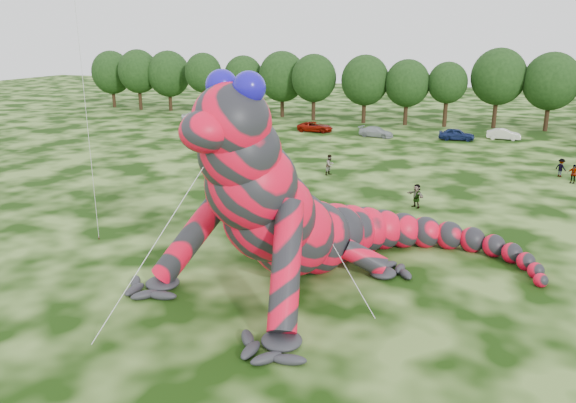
{
  "coord_description": "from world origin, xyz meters",
  "views": [
    {
      "loc": [
        7.74,
        -21.83,
        12.21
      ],
      "look_at": [
        -1.83,
        3.84,
        4.0
      ],
      "focal_mm": 35.0,
      "sensor_mm": 36.0,
      "label": 1
    }
  ],
  "objects_px": {
    "car_0": "(196,117)",
    "tree_6": "(314,87)",
    "tree_7": "(365,89)",
    "car_4": "(457,134)",
    "tree_1": "(139,80)",
    "spectator_4": "(220,139)",
    "car_2": "(315,127)",
    "car_3": "(376,132)",
    "tree_9": "(447,95)",
    "tree_4": "(244,85)",
    "tree_3": "(204,84)",
    "tree_2": "(169,81)",
    "inflatable_gecko": "(312,172)",
    "car_5": "(504,134)",
    "tree_11": "(550,92)",
    "spectator_3": "(573,174)",
    "spectator_0": "(280,164)",
    "spectator_5": "(416,196)",
    "car_1": "(255,122)",
    "spectator_1": "(330,165)",
    "tree_10": "(497,88)",
    "tree_5": "(282,84)",
    "spectator_2": "(561,168)",
    "tree_0": "(112,79)",
    "tree_8": "(407,92)"
  },
  "relations": [
    {
      "from": "tree_4",
      "to": "spectator_3",
      "type": "xyz_separation_m",
      "value": [
        43.92,
        -28.85,
        -3.71
      ]
    },
    {
      "from": "car_4",
      "to": "car_5",
      "type": "distance_m",
      "value": 5.77
    },
    {
      "from": "tree_8",
      "to": "car_0",
      "type": "distance_m",
      "value": 29.98
    },
    {
      "from": "tree_6",
      "to": "car_2",
      "type": "bearing_deg",
      "value": -70.7
    },
    {
      "from": "spectator_3",
      "to": "spectator_0",
      "type": "xyz_separation_m",
      "value": [
        -24.64,
        -5.17,
        0.04
      ]
    },
    {
      "from": "tree_10",
      "to": "car_2",
      "type": "xyz_separation_m",
      "value": [
        -21.61,
        -11.43,
        -4.61
      ]
    },
    {
      "from": "car_2",
      "to": "car_3",
      "type": "distance_m",
      "value": 8.26
    },
    {
      "from": "tree_7",
      "to": "car_1",
      "type": "bearing_deg",
      "value": -144.4
    },
    {
      "from": "tree_1",
      "to": "spectator_4",
      "type": "distance_m",
      "value": 36.48
    },
    {
      "from": "tree_11",
      "to": "tree_5",
      "type": "bearing_deg",
      "value": 179.63
    },
    {
      "from": "car_1",
      "to": "tree_2",
      "type": "bearing_deg",
      "value": 54.18
    },
    {
      "from": "inflatable_gecko",
      "to": "tree_2",
      "type": "height_order",
      "value": "inflatable_gecko"
    },
    {
      "from": "tree_4",
      "to": "spectator_4",
      "type": "relative_size",
      "value": 5.3
    },
    {
      "from": "car_0",
      "to": "car_5",
      "type": "height_order",
      "value": "car_0"
    },
    {
      "from": "tree_4",
      "to": "spectator_4",
      "type": "bearing_deg",
      "value": -71.3
    },
    {
      "from": "car_3",
      "to": "tree_10",
      "type": "bearing_deg",
      "value": -36.24
    },
    {
      "from": "tree_7",
      "to": "car_4",
      "type": "distance_m",
      "value": 16.96
    },
    {
      "from": "tree_1",
      "to": "car_1",
      "type": "xyz_separation_m",
      "value": [
        25.45,
        -10.43,
        -4.23
      ]
    },
    {
      "from": "tree_4",
      "to": "tree_3",
      "type": "bearing_deg",
      "value": -164.86
    },
    {
      "from": "tree_0",
      "to": "car_3",
      "type": "bearing_deg",
      "value": -15.11
    },
    {
      "from": "tree_2",
      "to": "car_0",
      "type": "distance_m",
      "value": 14.28
    },
    {
      "from": "tree_4",
      "to": "tree_7",
      "type": "relative_size",
      "value": 0.96
    },
    {
      "from": "spectator_5",
      "to": "spectator_0",
      "type": "height_order",
      "value": "spectator_5"
    },
    {
      "from": "tree_6",
      "to": "spectator_1",
      "type": "distance_m",
      "value": 33.49
    },
    {
      "from": "car_5",
      "to": "tree_11",
      "type": "bearing_deg",
      "value": -30.61
    },
    {
      "from": "tree_6",
      "to": "car_1",
      "type": "relative_size",
      "value": 2.31
    },
    {
      "from": "spectator_1",
      "to": "spectator_0",
      "type": "height_order",
      "value": "spectator_1"
    },
    {
      "from": "tree_3",
      "to": "tree_9",
      "type": "distance_m",
      "value": 36.79
    },
    {
      "from": "car_3",
      "to": "tree_0",
      "type": "bearing_deg",
      "value": 85.77
    },
    {
      "from": "tree_1",
      "to": "spectator_4",
      "type": "bearing_deg",
      "value": -41.64
    },
    {
      "from": "inflatable_gecko",
      "to": "spectator_1",
      "type": "xyz_separation_m",
      "value": [
        -5.01,
        20.69,
        -4.47
      ]
    },
    {
      "from": "tree_1",
      "to": "spectator_5",
      "type": "relative_size",
      "value": 5.56
    },
    {
      "from": "tree_5",
      "to": "tree_8",
      "type": "distance_m",
      "value": 18.97
    },
    {
      "from": "car_3",
      "to": "spectator_3",
      "type": "distance_m",
      "value": 26.01
    },
    {
      "from": "inflatable_gecko",
      "to": "spectator_1",
      "type": "bearing_deg",
      "value": 125.48
    },
    {
      "from": "car_0",
      "to": "car_5",
      "type": "relative_size",
      "value": 1.09
    },
    {
      "from": "car_3",
      "to": "tree_1",
      "type": "bearing_deg",
      "value": 85.15
    },
    {
      "from": "tree_9",
      "to": "car_2",
      "type": "relative_size",
      "value": 1.89
    },
    {
      "from": "car_4",
      "to": "spectator_4",
      "type": "xyz_separation_m",
      "value": [
        -24.68,
        -13.39,
        0.14
      ]
    },
    {
      "from": "tree_6",
      "to": "spectator_4",
      "type": "distance_m",
      "value": 23.35
    },
    {
      "from": "car_0",
      "to": "tree_6",
      "type": "bearing_deg",
      "value": -65.38
    },
    {
      "from": "tree_3",
      "to": "car_5",
      "type": "height_order",
      "value": "tree_3"
    },
    {
      "from": "car_3",
      "to": "spectator_5",
      "type": "height_order",
      "value": "spectator_5"
    },
    {
      "from": "inflatable_gecko",
      "to": "spectator_1",
      "type": "height_order",
      "value": "inflatable_gecko"
    },
    {
      "from": "car_5",
      "to": "tree_1",
      "type": "bearing_deg",
      "value": 82.01
    },
    {
      "from": "tree_6",
      "to": "spectator_2",
      "type": "relative_size",
      "value": 5.77
    },
    {
      "from": "tree_2",
      "to": "inflatable_gecko",
      "type": "bearing_deg",
      "value": -52.0
    },
    {
      "from": "car_4",
      "to": "spectator_5",
      "type": "distance_m",
      "value": 29.14
    },
    {
      "from": "inflatable_gecko",
      "to": "tree_2",
      "type": "relative_size",
      "value": 2.24
    },
    {
      "from": "car_5",
      "to": "tree_6",
      "type": "bearing_deg",
      "value": 75.43
    }
  ]
}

